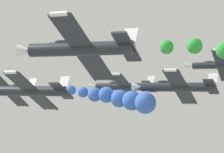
{
  "coord_description": "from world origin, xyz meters",
  "views": [
    {
      "loc": [
        -59.09,
        -25.67,
        119.45
      ],
      "look_at": [
        0.0,
        0.0,
        120.41
      ],
      "focal_mm": 82.01,
      "sensor_mm": 36.0,
      "label": 1
    }
  ],
  "objects": [
    {
      "name": "smoke_trail_lead",
      "position": [
        -0.76,
        -1.24,
        117.68
      ],
      "size": [
        3.67,
        16.39,
        3.44
      ],
      "color": "blue"
    },
    {
      "name": "airplane_lead",
      "position": [
        0.48,
        16.66,
        118.74
      ],
      "size": [
        8.37,
        10.35,
        5.24
      ],
      "rotation": [
        0.0,
        0.54,
        0.0
      ],
      "color": "#23282D"
    },
    {
      "name": "airplane_right_inner",
      "position": [
        11.91,
        3.39,
        119.08
      ],
      "size": [
        8.85,
        10.35,
        4.3
      ],
      "rotation": [
        0.0,
        0.43,
        0.0
      ],
      "color": "#23282D"
    },
    {
      "name": "airplane_trailing",
      "position": [
        23.87,
        -8.57,
        122.51
      ],
      "size": [
        8.36,
        10.35,
        5.28
      ],
      "rotation": [
        0.0,
        0.55,
        0.0
      ],
      "color": "#23282D"
    },
    {
      "name": "airplane_right_outer",
      "position": [
        -23.13,
        -7.09,
        122.25
      ],
      "size": [
        8.42,
        10.35,
        5.16
      ],
      "rotation": [
        0.0,
        0.53,
        0.0
      ],
      "color": "#23282D"
    },
    {
      "name": "airplane_left_outer",
      "position": [
        -0.36,
        -8.48,
        119.13
      ],
      "size": [
        8.78,
        10.35,
        4.45
      ],
      "rotation": [
        0.0,
        0.45,
        0.0
      ],
      "color": "#23282D"
    },
    {
      "name": "airplane_left_inner",
      "position": [
        -11.15,
        5.26,
        118.71
      ],
      "size": [
        8.7,
        10.35,
        4.63
      ],
      "rotation": [
        0.0,
        0.47,
        0.0
      ],
      "color": "#23282D"
    }
  ]
}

